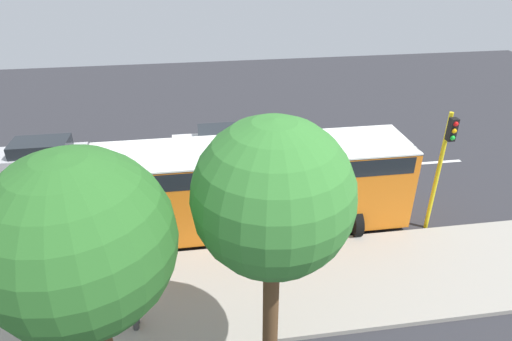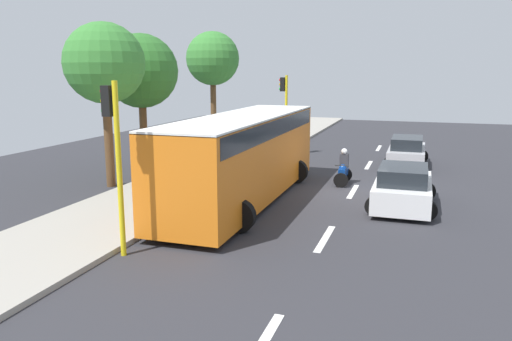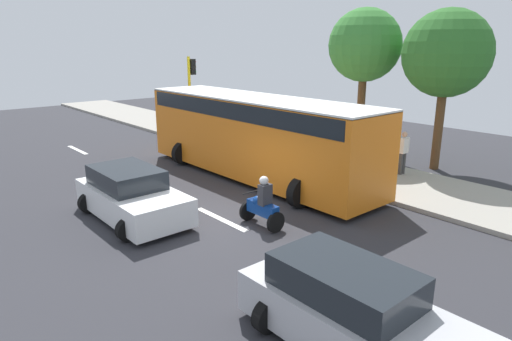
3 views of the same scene
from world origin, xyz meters
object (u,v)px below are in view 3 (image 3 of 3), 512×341
Objects in this scene: city_bus at (255,131)px; traffic_light_midblock at (191,89)px; motorcycle at (262,205)px; street_tree_center at (365,46)px; street_tree_south at (447,54)px; car_white at (132,196)px; pedestrian_near_signal at (403,151)px; car_silver at (355,314)px.

traffic_light_midblock reaches higher than city_bus.
street_tree_center reaches higher than motorcycle.
car_white is at bearing 165.45° from street_tree_south.
city_bus is at bearing 148.56° from street_tree_south.
motorcycle is at bearing -128.17° from city_bus.
motorcycle is 7.42m from pedestrian_near_signal.
pedestrian_near_signal is 0.38× the size of traffic_light_midblock.
car_white is 5.77m from city_bus.
traffic_light_midblock is (6.79, 7.12, 2.22)m from car_white.
motorcycle is at bearing 64.65° from car_silver.
pedestrian_near_signal is 0.25× the size of street_tree_center.
street_tree_south is at bearing -82.02° from street_tree_center.
car_white is 2.71× the size of motorcycle.
car_silver is at bearing -152.29° from pedestrian_near_signal.
street_tree_south is at bearing -0.66° from motorcycle.
car_white is 0.96× the size of car_silver.
street_tree_center is (11.52, 8.51, 4.28)m from car_silver.
street_tree_south is (0.50, -3.56, -0.29)m from street_tree_center.
pedestrian_near_signal is at bearing -117.10° from street_tree_center.
motorcycle is (2.53, -3.04, -0.07)m from car_white.
motorcycle is 0.23× the size of street_tree_center.
city_bus is 8.20m from street_tree_south.
city_bus is at bearing -100.81° from traffic_light_midblock.
city_bus reaches higher than motorcycle.
pedestrian_near_signal is at bearing -72.66° from traffic_light_midblock.
pedestrian_near_signal is at bearing -41.27° from city_bus.
pedestrian_near_signal is 0.26× the size of street_tree_south.
street_tree_center is 1.03× the size of street_tree_south.
traffic_light_midblock reaches higher than motorcycle.
traffic_light_midblock is 0.70× the size of street_tree_south.
street_tree_south is at bearing -62.44° from traffic_light_midblock.
car_silver is 0.67× the size of street_tree_south.
city_bus is at bearing 51.83° from motorcycle.
street_tree_south reaches higher than car_white.
street_tree_south is at bearing -5.13° from pedestrian_near_signal.
motorcycle is 0.91× the size of pedestrian_near_signal.
street_tree_center reaches higher than pedestrian_near_signal.
city_bus is 6.84m from street_tree_center.
pedestrian_near_signal reaches higher than car_silver.
street_tree_center reaches higher than traffic_light_midblock.
city_bus is at bearing 8.67° from car_white.
street_tree_center reaches higher than street_tree_south.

